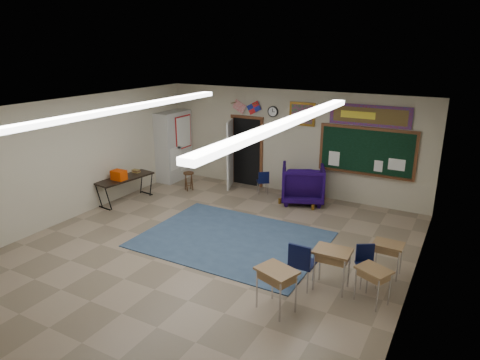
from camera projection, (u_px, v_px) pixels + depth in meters
The scene contains 24 objects.
floor at pixel (205, 252), 9.08m from camera, with size 9.00×9.00×0.00m, color #87735D.
back_wall at pixel (290, 142), 12.37m from camera, with size 8.00×0.04×3.00m, color #B6AF94.
left_wall at pixel (67, 160), 10.47m from camera, with size 0.04×9.00×3.00m, color #B6AF94.
right_wall at pixel (414, 224), 6.77m from camera, with size 0.04×9.00×3.00m, color #B6AF94.
ceiling at pixel (201, 111), 8.16m from camera, with size 8.00×9.00×0.04m, color beige.
area_rug at pixel (232, 239), 9.65m from camera, with size 4.00×3.00×0.02m, color #384E6B.
fluorescent_strips at pixel (201, 114), 8.18m from camera, with size 3.86×6.00×0.10m, color white, non-canonical shape.
doorway at pixel (242, 152), 13.07m from camera, with size 1.10×0.89×2.16m.
chalkboard at pixel (366, 153), 11.33m from camera, with size 2.55×0.14×1.30m.
bulletin_board at pixel (370, 116), 11.03m from camera, with size 2.10×0.05×0.55m.
framed_art_print at pixel (302, 114), 11.92m from camera, with size 0.75×0.05×0.65m.
wall_clock at pixel (273, 112), 12.33m from camera, with size 0.32×0.05×0.32m.
wall_flags at pixel (247, 105), 12.67m from camera, with size 1.16×0.06×0.70m, color red, non-canonical shape.
storage_cabinet at pixel (174, 146), 13.67m from camera, with size 0.59×1.25×2.20m.
wingback_armchair at pixel (303, 183), 11.83m from camera, with size 1.13×1.17×1.06m, color #130533.
student_chair_reading at pixel (263, 182), 12.54m from camera, with size 0.35×0.35×0.70m, color black, non-canonical shape.
student_chair_desk_a at pixel (303, 264), 7.67m from camera, with size 0.45×0.45×0.90m, color black, non-canonical shape.
student_chair_desk_b at pixel (367, 267), 7.73m from camera, with size 0.38×0.38×0.75m, color black, non-canonical shape.
student_desk_front_left at pixel (332, 267), 7.62m from camera, with size 0.66×0.50×0.77m.
student_desk_front_right at pixel (387, 257), 8.09m from camera, with size 0.56×0.42×0.66m.
student_desk_back_left at pixel (276, 287), 6.99m from camera, with size 0.75×0.65×0.76m.
student_desk_back_right at pixel (373, 284), 7.22m from camera, with size 0.66×0.59×0.64m.
folding_table at pixel (126, 188), 11.91m from camera, with size 0.77×1.74×0.96m.
wooden_stool at pixel (189, 181), 12.84m from camera, with size 0.31×0.31×0.55m.
Camera 1 is at (4.62, -6.79, 4.24)m, focal length 32.00 mm.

